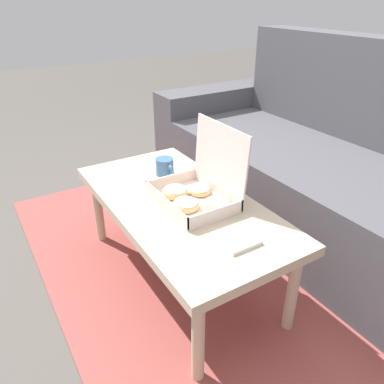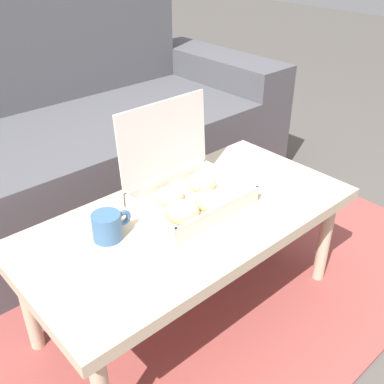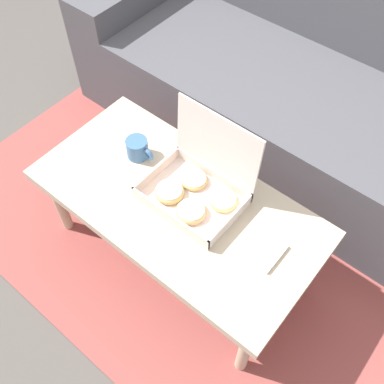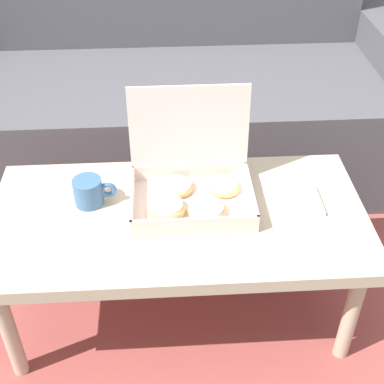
# 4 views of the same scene
# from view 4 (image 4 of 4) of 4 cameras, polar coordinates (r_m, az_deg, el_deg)

# --- Properties ---
(ground_plane) EXTENTS (12.00, 12.00, 0.00)m
(ground_plane) POSITION_cam_4_polar(r_m,az_deg,el_deg) (1.86, -1.37, -10.65)
(ground_plane) COLOR #514C47
(area_rug) EXTENTS (2.27, 1.85, 0.01)m
(area_rug) POSITION_cam_4_polar(r_m,az_deg,el_deg) (2.06, -1.73, -4.28)
(area_rug) COLOR #994742
(area_rug) RESTS_ON ground_plane
(couch) EXTENTS (2.15, 0.86, 0.98)m
(couch) POSITION_cam_4_polar(r_m,az_deg,el_deg) (2.32, -2.39, 10.58)
(couch) COLOR #4C4C51
(couch) RESTS_ON ground_plane
(coffee_table) EXTENTS (1.08, 0.54, 0.41)m
(coffee_table) POSITION_cam_4_polar(r_m,az_deg,el_deg) (1.55, -1.46, -3.59)
(coffee_table) COLOR #C6B293
(coffee_table) RESTS_ON ground_plane
(pastry_box) EXTENTS (0.35, 0.27, 0.31)m
(pastry_box) POSITION_cam_4_polar(r_m,az_deg,el_deg) (1.54, -0.03, 0.70)
(pastry_box) COLOR silver
(pastry_box) RESTS_ON coffee_table
(coffee_mug) EXTENTS (0.12, 0.08, 0.08)m
(coffee_mug) POSITION_cam_4_polar(r_m,az_deg,el_deg) (1.56, -10.90, -0.04)
(coffee_mug) COLOR #3D6693
(coffee_mug) RESTS_ON coffee_table
(napkin_stack) EXTENTS (0.13, 0.13, 0.01)m
(napkin_stack) POSITION_cam_4_polar(r_m,az_deg,el_deg) (1.58, 11.28, -0.98)
(napkin_stack) COLOR white
(napkin_stack) RESTS_ON coffee_table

